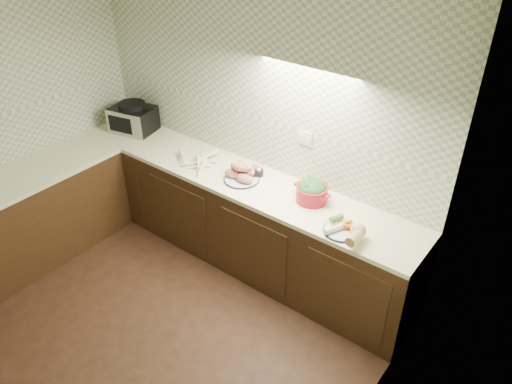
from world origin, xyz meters
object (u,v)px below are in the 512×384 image
Objects in this scene: parsnip_pile at (206,160)px; dutch_oven at (312,191)px; toaster_oven at (133,118)px; sweet_potato_plate at (242,172)px; onion_bowl at (256,171)px; veg_plate at (349,230)px.

parsnip_pile is 1.11m from dutch_oven.
toaster_oven is 1.24× the size of parsnip_pile.
toaster_oven is 1.07m from parsnip_pile.
parsnip_pile is at bearing 176.97° from sweet_potato_plate.
onion_bowl is (0.49, 0.12, 0.00)m from parsnip_pile.
onion_bowl is at bearing 166.41° from veg_plate.
toaster_oven reaches higher than sweet_potato_plate.
onion_bowl is at bearing 178.85° from dutch_oven.
veg_plate is at bearing -5.27° from parsnip_pile.
veg_plate reaches higher than onion_bowl.
veg_plate is (0.47, -0.22, -0.04)m from dutch_oven.
dutch_oven reaches higher than parsnip_pile.
toaster_oven reaches higher than veg_plate.
sweet_potato_plate is at bearing -106.37° from onion_bowl.
toaster_oven is 2.66m from veg_plate.
toaster_oven is at bearing -177.74° from onion_bowl.
parsnip_pile is at bearing 174.73° from veg_plate.
parsnip_pile is 0.45m from sweet_potato_plate.
veg_plate is at bearing -13.59° from onion_bowl.
parsnip_pile is at bearing -15.79° from toaster_oven.
sweet_potato_plate reaches higher than onion_bowl.
veg_plate is (2.65, -0.20, -0.10)m from toaster_oven.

